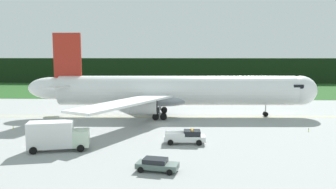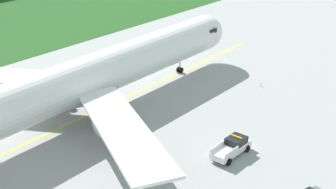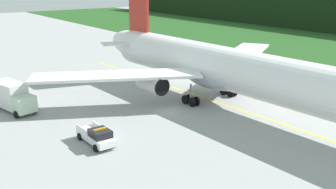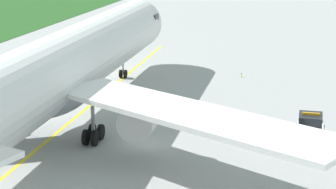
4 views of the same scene
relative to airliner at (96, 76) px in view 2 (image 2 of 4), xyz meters
name	(u,v)px [view 2 (image 2 of 4)]	position (x,y,z in m)	size (l,w,h in m)	color
ground	(126,136)	(-2.57, -7.65, -4.84)	(320.00, 320.00, 0.00)	#979A99
taxiway_centerline_main	(102,109)	(0.55, 0.02, -4.84)	(70.69, 0.30, 0.01)	yellow
airliner	(96,76)	(0.00, 0.00, 0.00)	(54.45, 44.53, 15.68)	white
ops_pickup_truck	(232,147)	(1.95, -19.51, -3.94)	(5.42, 2.24, 1.94)	white
taxiway_edge_light_east	(261,85)	(20.74, -11.91, -4.58)	(0.12, 0.12, 0.49)	yellow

